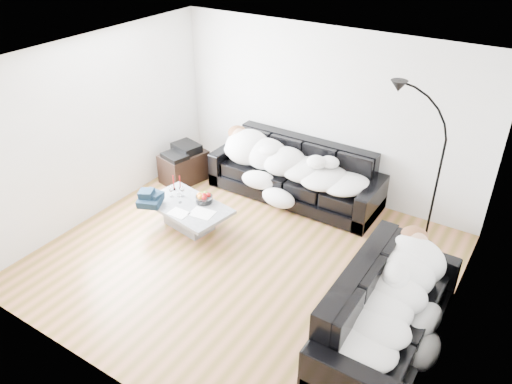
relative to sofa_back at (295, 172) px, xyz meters
The scene contains 24 objects.
ground 1.85m from the sofa_back, 82.72° to the right, with size 5.00×5.00×0.00m, color olive.
wall_back 1.01m from the sofa_back, 64.25° to the left, with size 5.00×0.02×2.60m, color silver.
wall_left 3.01m from the sofa_back, 141.95° to the right, with size 0.02×4.50×2.60m, color silver.
wall_right 3.37m from the sofa_back, 33.11° to the right, with size 0.02×4.50×2.60m, color silver.
ceiling 2.81m from the sofa_back, 82.72° to the right, with size 5.00×5.00×0.00m, color white.
sofa_back is the anchor object (origin of this frame).
sofa_right 3.09m from the sofa_back, 42.87° to the right, with size 2.19×0.94×0.89m, color black.
sleeper_back 0.21m from the sofa_back, 90.00° to the right, with size 2.28×0.79×0.46m, color white, non-canonical shape.
sleeper_right 3.09m from the sofa_back, 42.87° to the right, with size 1.88×0.79×0.46m, color white, non-canonical shape.
teal_cushion 2.64m from the sofa_back, 32.85° to the right, with size 0.36×0.30×0.20m, color #0C5444.
coffee_table 1.80m from the sofa_back, 119.74° to the right, with size 1.23×0.72×0.36m, color #939699.
fruit_bowl 1.54m from the sofa_back, 118.60° to the right, with size 0.25×0.25×0.15m, color white.
wine_glass_a 1.78m from the sofa_back, 127.81° to the right, with size 0.07×0.07×0.16m, color white.
wine_glass_b 1.93m from the sofa_back, 129.23° to the right, with size 0.07×0.07×0.16m, color white.
wine_glass_c 1.86m from the sofa_back, 123.20° to the right, with size 0.07×0.07×0.16m, color white.
candle_left 1.87m from the sofa_back, 135.08° to the right, with size 0.04×0.04×0.24m, color maroon.
candle_right 1.78m from the sofa_back, 135.15° to the right, with size 0.04×0.04×0.22m, color maroon.
newspaper_a 1.71m from the sofa_back, 109.69° to the right, with size 0.33×0.25×0.01m, color silver.
newspaper_b 1.97m from the sofa_back, 115.43° to the right, with size 0.28×0.20×0.01m, color silver.
navy_jacket 2.23m from the sofa_back, 126.91° to the right, with size 0.34×0.29×0.17m, color black, non-canonical shape.
shoes 3.16m from the sofa_back, 47.13° to the right, with size 0.44×0.32×0.10m, color #472311, non-canonical shape.
av_cabinet 1.89m from the sofa_back, 163.78° to the right, with size 0.50×0.73×0.50m, color black.
stereo 1.89m from the sofa_back, 163.78° to the right, with size 0.44×0.34×0.13m, color black.
floor_lamp 2.20m from the sofa_back, ahead, with size 0.71×0.28×1.96m, color black, non-canonical shape.
Camera 1 is at (2.93, -4.27, 4.15)m, focal length 35.00 mm.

